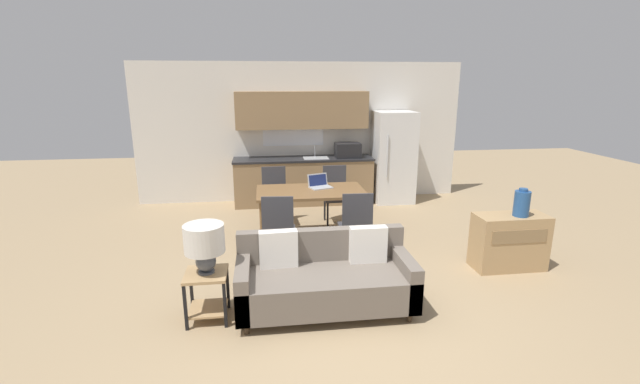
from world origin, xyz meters
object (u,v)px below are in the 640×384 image
object	(u,v)px
credenza	(509,242)
dining_chair_far_left	(275,194)
couch	(324,278)
dining_chair_far_right	(335,192)
vase	(522,203)
dining_chair_near_right	(356,223)
laptop	(320,184)
dining_table	(311,194)
side_table	(207,288)
dining_chair_near_left	(278,227)
refrigerator	(393,157)
table_lamp	(204,242)

from	to	relation	value
credenza	dining_chair_far_left	distance (m)	3.64
couch	dining_chair_far_right	bearing A→B (deg)	78.03
vase	dining_chair_near_right	bearing A→B (deg)	164.82
dining_chair_near_right	laptop	xyz separation A→B (m)	(-0.35, 1.00, 0.31)
dining_table	dining_chair_far_right	bearing A→B (deg)	57.45
side_table	dining_chair_near_right	world-z (taller)	dining_chair_near_right
vase	side_table	bearing A→B (deg)	-169.49
credenza	dining_chair_near_left	size ratio (longest dim) A/B	0.94
dining_chair_far_right	laptop	distance (m)	0.79
side_table	vase	distance (m)	3.87
laptop	dining_chair_far_left	bearing A→B (deg)	115.67
couch	dining_chair_far_right	xyz separation A→B (m)	(0.59, 2.79, 0.19)
credenza	dining_chair_near_right	size ratio (longest dim) A/B	0.94
refrigerator	laptop	xyz separation A→B (m)	(-1.70, -1.79, -0.06)
dining_table	couch	xyz separation A→B (m)	(-0.08, -2.00, -0.38)
refrigerator	vase	bearing A→B (deg)	-79.28
refrigerator	dining_chair_far_left	bearing A→B (deg)	-154.71
dining_table	side_table	distance (m)	2.47
table_lamp	dining_chair_near_left	distance (m)	1.47
refrigerator	credenza	world-z (taller)	refrigerator
vase	dining_chair_near_right	xyz separation A→B (m)	(-1.98, 0.54, -0.36)
couch	side_table	size ratio (longest dim) A/B	3.60
table_lamp	dining_table	bearing A→B (deg)	58.23
side_table	vase	xyz separation A→B (m)	(3.77, 0.70, 0.54)
credenza	dining_chair_far_left	world-z (taller)	dining_chair_far_left
side_table	couch	bearing A→B (deg)	3.63
side_table	dining_chair_far_left	distance (m)	3.01
dining_table	dining_chair_near_left	distance (m)	1.01
refrigerator	dining_chair_near_left	size ratio (longest dim) A/B	1.85
side_table	credenza	world-z (taller)	credenza
couch	dining_chair_far_left	world-z (taller)	dining_chair_far_left
refrigerator	dining_chair_far_left	size ratio (longest dim) A/B	1.85
couch	dining_chair_near_left	xyz separation A→B (m)	(-0.43, 1.15, 0.19)
dining_table	credenza	distance (m)	2.77
refrigerator	dining_chair_far_left	distance (m)	2.65
dining_chair_near_right	laptop	world-z (taller)	laptop
credenza	dining_chair_near_left	xyz separation A→B (m)	(-2.92, 0.49, 0.16)
vase	dining_chair_near_right	size ratio (longest dim) A/B	0.37
side_table	credenza	size ratio (longest dim) A/B	0.56
couch	dining_chair_near_right	distance (m)	1.31
dining_chair_far_left	laptop	world-z (taller)	laptop
laptop	dining_table	bearing A→B (deg)	-152.34
vase	dining_chair_near_right	distance (m)	2.08
vase	dining_chair_near_left	bearing A→B (deg)	169.98
couch	dining_chair_far_right	size ratio (longest dim) A/B	1.90
dining_chair_near_right	laptop	distance (m)	1.10
dining_chair_near_right	dining_chair_far_left	distance (m)	1.96
couch	dining_chair_near_right	size ratio (longest dim) A/B	1.90
table_lamp	dining_chair_far_right	world-z (taller)	table_lamp
dining_chair_far_left	laptop	bearing A→B (deg)	-48.20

